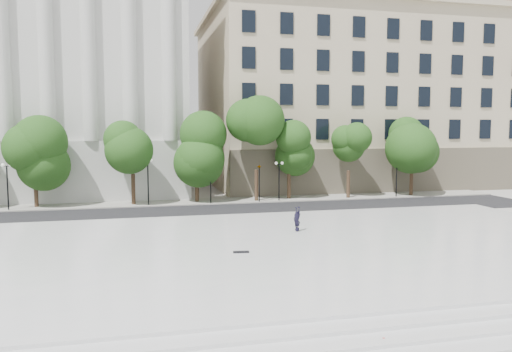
# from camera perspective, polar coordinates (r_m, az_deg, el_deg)

# --- Properties ---
(ground) EXTENTS (160.00, 160.00, 0.00)m
(ground) POSITION_cam_1_polar(r_m,az_deg,el_deg) (26.16, 3.13, -10.39)
(ground) COLOR #AFACA6
(ground) RESTS_ON ground
(plaza) EXTENTS (44.00, 22.00, 0.45)m
(plaza) POSITION_cam_1_polar(r_m,az_deg,el_deg) (28.89, 1.42, -8.40)
(plaza) COLOR silver
(plaza) RESTS_ON ground
(street) EXTENTS (60.00, 8.00, 0.02)m
(street) POSITION_cam_1_polar(r_m,az_deg,el_deg) (43.32, -3.69, -4.06)
(street) COLOR black
(street) RESTS_ON ground
(far_sidewalk) EXTENTS (60.00, 4.00, 0.12)m
(far_sidewalk) POSITION_cam_1_polar(r_m,az_deg,el_deg) (49.17, -4.88, -2.88)
(far_sidewalk) COLOR #9B988F
(far_sidewalk) RESTS_ON ground
(building_west) EXTENTS (31.50, 27.65, 25.60)m
(building_west) POSITION_cam_1_polar(r_m,az_deg,el_deg) (63.72, -22.60, 10.17)
(building_west) COLOR beige
(building_west) RESTS_ON ground
(building_east) EXTENTS (36.00, 26.15, 23.00)m
(building_east) POSITION_cam_1_polar(r_m,az_deg,el_deg) (68.78, 10.00, 8.66)
(building_east) COLOR #C1B593
(building_east) RESTS_ON ground
(traffic_light_west) EXTENTS (0.90, 1.99, 4.28)m
(traffic_light_west) POSITION_cam_1_polar(r_m,az_deg,el_deg) (47.02, -5.23, 1.30)
(traffic_light_west) COLOR black
(traffic_light_west) RESTS_ON ground
(traffic_light_east) EXTENTS (0.80, 1.78, 4.20)m
(traffic_light_east) POSITION_cam_1_polar(r_m,az_deg,el_deg) (47.93, 0.38, 1.30)
(traffic_light_east) COLOR black
(traffic_light_east) RESTS_ON ground
(person_lying) EXTENTS (1.34, 1.68, 0.44)m
(person_lying) POSITION_cam_1_polar(r_m,az_deg,el_deg) (32.85, 4.71, -5.94)
(person_lying) COLOR black
(person_lying) RESTS_ON plaza
(skateboard) EXTENTS (0.89, 0.35, 0.09)m
(skateboard) POSITION_cam_1_polar(r_m,az_deg,el_deg) (27.23, -1.72, -8.67)
(skateboard) COLOR black
(skateboard) RESTS_ON plaza
(plaza_steps) EXTENTS (44.00, 3.00, 0.30)m
(plaza_steps) POSITION_cam_1_polar(r_m,az_deg,el_deg) (18.23, 11.52, -17.26)
(plaza_steps) COLOR silver
(plaza_steps) RESTS_ON ground
(street_trees) EXTENTS (47.69, 5.05, 8.01)m
(street_trees) POSITION_cam_1_polar(r_m,az_deg,el_deg) (48.34, -4.03, 3.30)
(street_trees) COLOR #382619
(street_trees) RESTS_ON ground
(lamp_posts) EXTENTS (38.06, 0.28, 4.42)m
(lamp_posts) POSITION_cam_1_polar(r_m,az_deg,el_deg) (47.48, -4.53, 0.27)
(lamp_posts) COLOR black
(lamp_posts) RESTS_ON ground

